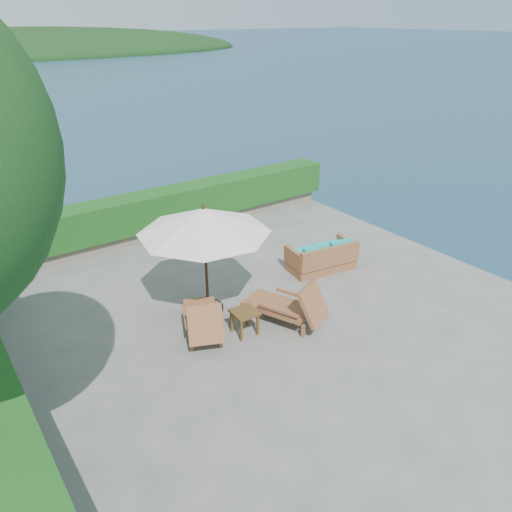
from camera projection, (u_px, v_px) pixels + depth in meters
ground at (266, 316)px, 11.15m from camera, size 12.00×12.00×0.00m
foundation at (265, 371)px, 11.83m from camera, size 12.00×12.00×3.00m
ocean at (265, 418)px, 12.46m from camera, size 600.00×600.00×0.00m
offshore_island at (19, 54)px, 127.97m from camera, size 126.00×57.60×12.60m
planter_wall_far at (156, 230)px, 15.17m from camera, size 12.00×0.60×0.36m
hedge_far at (154, 209)px, 14.88m from camera, size 12.40×0.90×1.00m
patio_umbrella at (204, 222)px, 10.43m from camera, size 3.48×3.48×2.57m
lounge_left at (203, 319)px, 10.31m from camera, size 1.33×1.84×0.98m
lounge_right at (289, 306)px, 10.73m from camera, size 1.39×1.96×1.04m
side_table at (244, 315)px, 10.37m from camera, size 0.54×0.54×0.54m
wicker_loveseat at (322, 258)px, 13.05m from camera, size 1.87×1.16×0.86m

